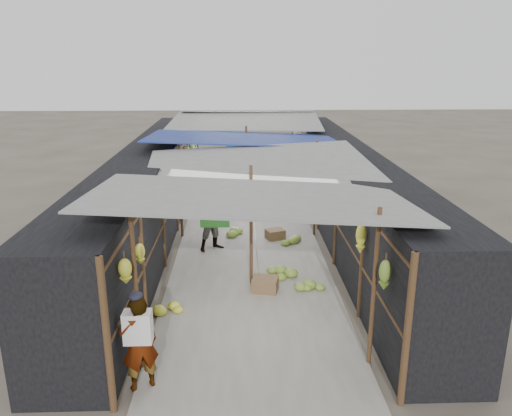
{
  "coord_description": "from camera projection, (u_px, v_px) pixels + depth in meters",
  "views": [
    {
      "loc": [
        -0.24,
        -6.84,
        4.68
      ],
      "look_at": [
        0.15,
        4.49,
        1.25
      ],
      "focal_mm": 35.0,
      "sensor_mm": 36.0,
      "label": 1
    }
  ],
  "objects": [
    {
      "name": "market_canopy",
      "position": [
        248.0,
        143.0,
        13.76
      ],
      "size": [
        5.62,
        15.2,
        2.77
      ],
      "color": "brown",
      "rests_on": "ground"
    },
    {
      "name": "vendor_seated",
      "position": [
        298.0,
        194.0,
        16.38
      ],
      "size": [
        0.53,
        0.58,
        0.79
      ],
      "primitive_type": "imported",
      "rotation": [
        0.0,
        0.0,
        -0.98
      ],
      "color": "#4C4741",
      "rests_on": "ground"
    },
    {
      "name": "hanging_bananas",
      "position": [
        256.0,
        177.0,
        13.09
      ],
      "size": [
        3.96,
        13.84,
        0.73
      ],
      "color": "gold",
      "rests_on": "ground"
    },
    {
      "name": "vendor_elderly",
      "position": [
        139.0,
        343.0,
        7.16
      ],
      "size": [
        0.64,
        0.55,
        1.49
      ],
      "primitive_type": "imported",
      "rotation": [
        0.0,
        0.0,
        3.58
      ],
      "color": "silver",
      "rests_on": "ground"
    },
    {
      "name": "shopper_blue",
      "position": [
        215.0,
        219.0,
        12.43
      ],
      "size": [
        1.01,
        0.94,
        1.66
      ],
      "primitive_type": "imported",
      "rotation": [
        0.0,
        0.0,
        0.51
      ],
      "color": "#1F389E",
      "rests_on": "ground"
    },
    {
      "name": "crate_back",
      "position": [
        219.0,
        201.0,
        16.39
      ],
      "size": [
        0.56,
        0.49,
        0.31
      ],
      "primitive_type": "cube",
      "rotation": [
        0.0,
        0.0,
        0.21
      ],
      "color": "olive",
      "rests_on": "ground"
    },
    {
      "name": "stall_left",
      "position": [
        150.0,
        191.0,
        13.71
      ],
      "size": [
        1.4,
        15.0,
        2.3
      ],
      "primitive_type": "cube",
      "color": "black",
      "rests_on": "ground"
    },
    {
      "name": "floor_bananas",
      "position": [
        265.0,
        244.0,
        12.61
      ],
      "size": [
        3.75,
        9.67,
        0.36
      ],
      "color": "olive",
      "rests_on": "ground"
    },
    {
      "name": "crate_near",
      "position": [
        275.0,
        234.0,
        13.35
      ],
      "size": [
        0.56,
        0.51,
        0.28
      ],
      "primitive_type": "cube",
      "rotation": [
        0.0,
        0.0,
        0.38
      ],
      "color": "olive",
      "rests_on": "ground"
    },
    {
      "name": "stall_right",
      "position": [
        345.0,
        190.0,
        13.88
      ],
      "size": [
        1.4,
        15.0,
        2.3
      ],
      "primitive_type": "cube",
      "color": "black",
      "rests_on": "ground"
    },
    {
      "name": "aisle_slab",
      "position": [
        248.0,
        229.0,
        14.13
      ],
      "size": [
        3.6,
        16.0,
        0.02
      ],
      "primitive_type": "cube",
      "color": "#9E998E",
      "rests_on": "ground"
    },
    {
      "name": "crate_mid",
      "position": [
        265.0,
        285.0,
        10.36
      ],
      "size": [
        0.59,
        0.52,
        0.31
      ],
      "primitive_type": "cube",
      "rotation": [
        0.0,
        0.0,
        -0.22
      ],
      "color": "olive",
      "rests_on": "ground"
    },
    {
      "name": "ground",
      "position": [
        256.0,
        365.0,
        7.91
      ],
      "size": [
        80.0,
        80.0,
        0.0
      ],
      "primitive_type": "plane",
      "color": "#6B6356",
      "rests_on": "ground"
    },
    {
      "name": "black_basin",
      "position": [
        294.0,
        193.0,
        17.67
      ],
      "size": [
        0.57,
        0.57,
        0.17
      ],
      "primitive_type": "cylinder",
      "color": "black",
      "rests_on": "ground"
    }
  ]
}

